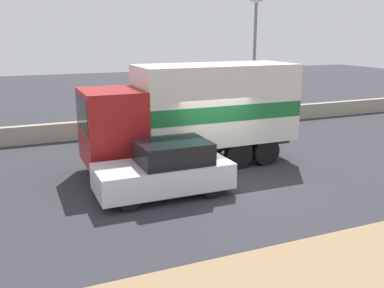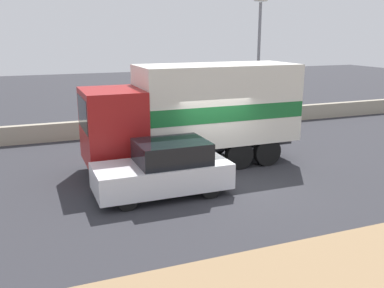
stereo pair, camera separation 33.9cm
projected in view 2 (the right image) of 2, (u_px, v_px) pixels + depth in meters
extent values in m
plane|color=#2D2D33|center=(228.00, 183.00, 13.49)|extent=(80.00, 80.00, 0.00)
cube|color=#A39984|center=(157.00, 124.00, 20.27)|extent=(60.00, 0.35, 0.79)
cylinder|color=slate|center=(258.00, 68.00, 20.45)|extent=(0.14, 0.14, 5.95)
cube|color=maroon|center=(113.00, 126.00, 13.87)|extent=(1.86, 2.36, 2.39)
cube|color=black|center=(83.00, 114.00, 13.43)|extent=(0.06, 2.01, 1.05)
cube|color=#2D2D33|center=(216.00, 143.00, 15.43)|extent=(5.57, 1.27, 0.25)
cube|color=silver|center=(217.00, 103.00, 15.06)|extent=(5.57, 2.30, 2.69)
cube|color=#19662D|center=(217.00, 108.00, 15.11)|extent=(5.55, 2.32, 0.54)
cylinder|color=black|center=(121.00, 169.00, 13.28)|extent=(0.99, 0.28, 0.99)
cylinder|color=black|center=(109.00, 153.00, 15.04)|extent=(0.99, 0.28, 0.99)
cylinder|color=black|center=(267.00, 152.00, 15.15)|extent=(0.99, 0.28, 0.99)
cylinder|color=black|center=(241.00, 139.00, 16.91)|extent=(0.99, 0.28, 0.99)
cylinder|color=black|center=(239.00, 155.00, 14.75)|extent=(0.99, 0.28, 0.99)
cylinder|color=black|center=(215.00, 142.00, 16.52)|extent=(0.99, 0.28, 0.99)
cube|color=silver|center=(162.00, 176.00, 12.35)|extent=(3.88, 1.73, 0.74)
cube|color=black|center=(172.00, 152.00, 12.29)|extent=(2.02, 1.60, 0.63)
cylinder|color=black|center=(127.00, 200.00, 11.32)|extent=(0.57, 0.20, 0.57)
cylinder|color=black|center=(116.00, 182.00, 12.67)|extent=(0.57, 0.20, 0.57)
cylinder|color=black|center=(210.00, 188.00, 12.18)|extent=(0.57, 0.20, 0.57)
cylinder|color=black|center=(191.00, 173.00, 13.53)|extent=(0.57, 0.20, 0.57)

